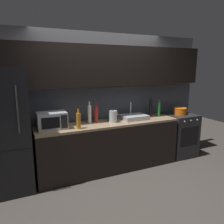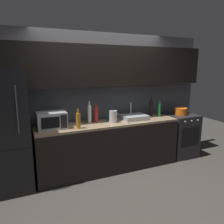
# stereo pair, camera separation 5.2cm
# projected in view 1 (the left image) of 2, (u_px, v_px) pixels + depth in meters

# --- Properties ---
(ground_plane) EXTENTS (10.00, 10.00, 0.00)m
(ground_plane) POSITION_uv_depth(u_px,v_px,m) (133.00, 193.00, 3.29)
(ground_plane) COLOR #3D3833
(back_wall) EXTENTS (4.36, 0.44, 2.50)m
(back_wall) POSITION_uv_depth(u_px,v_px,m) (103.00, 85.00, 4.04)
(back_wall) COLOR slate
(back_wall) RESTS_ON ground
(counter_run) EXTENTS (2.62, 0.60, 0.90)m
(counter_run) POSITION_uv_depth(u_px,v_px,m) (109.00, 146.00, 4.00)
(counter_run) COLOR black
(counter_run) RESTS_ON ground
(refrigerator) EXTENTS (0.68, 0.69, 1.88)m
(refrigerator) POSITION_uv_depth(u_px,v_px,m) (6.00, 131.00, 3.22)
(refrigerator) COLOR black
(refrigerator) RESTS_ON ground
(oven_range) EXTENTS (0.60, 0.62, 0.90)m
(oven_range) POSITION_uv_depth(u_px,v_px,m) (179.00, 135.00, 4.67)
(oven_range) COLOR #232326
(oven_range) RESTS_ON ground
(microwave) EXTENTS (0.46, 0.35, 0.27)m
(microwave) POSITION_uv_depth(u_px,v_px,m) (52.00, 120.00, 3.49)
(microwave) COLOR #A8AAAF
(microwave) RESTS_ON counter_run
(sink_basin) EXTENTS (0.48, 0.38, 0.30)m
(sink_basin) POSITION_uv_depth(u_px,v_px,m) (134.00, 117.00, 4.14)
(sink_basin) COLOR #ADAFB5
(sink_basin) RESTS_ON counter_run
(kettle) EXTENTS (0.18, 0.14, 0.24)m
(kettle) POSITION_uv_depth(u_px,v_px,m) (113.00, 116.00, 3.89)
(kettle) COLOR #B7BABF
(kettle) RESTS_ON counter_run
(wine_bottle_red) EXTENTS (0.07, 0.07, 0.35)m
(wine_bottle_red) POSITION_uv_depth(u_px,v_px,m) (96.00, 114.00, 3.90)
(wine_bottle_red) COLOR #A82323
(wine_bottle_red) RESTS_ON counter_run
(wine_bottle_green) EXTENTS (0.06, 0.06, 0.34)m
(wine_bottle_green) POSITION_uv_depth(u_px,v_px,m) (159.00, 110.00, 4.36)
(wine_bottle_green) COLOR #1E6B2D
(wine_bottle_green) RESTS_ON counter_run
(wine_bottle_dark) EXTENTS (0.06, 0.06, 0.39)m
(wine_bottle_dark) POSITION_uv_depth(u_px,v_px,m) (151.00, 108.00, 4.40)
(wine_bottle_dark) COLOR black
(wine_bottle_dark) RESTS_ON counter_run
(wine_bottle_amber) EXTENTS (0.07, 0.07, 0.32)m
(wine_bottle_amber) POSITION_uv_depth(u_px,v_px,m) (79.00, 121.00, 3.47)
(wine_bottle_amber) COLOR #B27019
(wine_bottle_amber) RESTS_ON counter_run
(wine_bottle_white) EXTENTS (0.06, 0.06, 0.39)m
(wine_bottle_white) POSITION_uv_depth(u_px,v_px,m) (90.00, 114.00, 3.83)
(wine_bottle_white) COLOR silver
(wine_bottle_white) RESTS_ON counter_run
(mug_teal) EXTENTS (0.08, 0.08, 0.09)m
(mug_teal) POSITION_uv_depth(u_px,v_px,m) (109.00, 117.00, 4.10)
(mug_teal) COLOR #19666B
(mug_teal) RESTS_ON counter_run
(cooking_pot) EXTENTS (0.26, 0.26, 0.14)m
(cooking_pot) POSITION_uv_depth(u_px,v_px,m) (180.00, 111.00, 4.56)
(cooking_pot) COLOR orange
(cooking_pot) RESTS_ON oven_range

